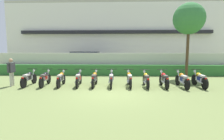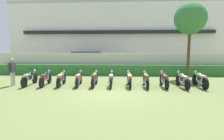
% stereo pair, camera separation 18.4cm
% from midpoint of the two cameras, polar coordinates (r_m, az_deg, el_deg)
% --- Properties ---
extents(ground, '(60.00, 60.00, 0.00)m').
position_cam_midpoint_polar(ground, '(8.71, -0.09, -7.48)').
color(ground, olive).
extents(building, '(25.32, 6.50, 7.63)m').
position_cam_midpoint_polar(building, '(23.60, 2.02, 10.77)').
color(building, white).
rests_on(building, ground).
extents(compound_wall, '(24.05, 0.30, 1.80)m').
position_cam_midpoint_polar(compound_wall, '(15.27, 1.35, 2.06)').
color(compound_wall, beige).
rests_on(compound_wall, ground).
extents(hedge_row, '(19.24, 0.70, 0.86)m').
position_cam_midpoint_polar(hedge_row, '(14.62, 1.26, 0.00)').
color(hedge_row, '#337033').
rests_on(hedge_row, ground).
extents(parked_car, '(4.52, 2.11, 1.89)m').
position_cam_midpoint_polar(parked_car, '(18.22, -7.32, 2.87)').
color(parked_car, navy).
rests_on(parked_car, ground).
extents(tree_near_inspector, '(2.28, 2.28, 5.48)m').
position_cam_midpoint_polar(tree_near_inspector, '(14.61, 24.05, 14.69)').
color(tree_near_inspector, '#4C3823').
rests_on(tree_near_inspector, ground).
extents(motorcycle_in_row_0, '(0.60, 1.93, 0.96)m').
position_cam_midpoint_polar(motorcycle_in_row_0, '(11.52, -24.41, -2.32)').
color(motorcycle_in_row_0, black).
rests_on(motorcycle_in_row_0, ground).
extents(motorcycle_in_row_1, '(0.60, 1.89, 0.96)m').
position_cam_midpoint_polar(motorcycle_in_row_1, '(11.11, -20.04, -2.44)').
color(motorcycle_in_row_1, black).
rests_on(motorcycle_in_row_1, ground).
extents(motorcycle_in_row_2, '(0.60, 1.80, 0.94)m').
position_cam_midpoint_polar(motorcycle_in_row_2, '(10.76, -15.44, -2.60)').
color(motorcycle_in_row_2, black).
rests_on(motorcycle_in_row_2, ground).
extents(motorcycle_in_row_3, '(0.60, 1.91, 0.95)m').
position_cam_midpoint_polar(motorcycle_in_row_3, '(10.53, -10.07, -2.65)').
color(motorcycle_in_row_3, black).
rests_on(motorcycle_in_row_3, ground).
extents(motorcycle_in_row_4, '(0.60, 1.85, 0.96)m').
position_cam_midpoint_polar(motorcycle_in_row_4, '(10.31, -5.10, -2.74)').
color(motorcycle_in_row_4, black).
rests_on(motorcycle_in_row_4, ground).
extents(motorcycle_in_row_5, '(0.60, 1.92, 0.96)m').
position_cam_midpoint_polar(motorcycle_in_row_5, '(10.22, 0.28, -2.78)').
color(motorcycle_in_row_5, black).
rests_on(motorcycle_in_row_5, ground).
extents(motorcycle_in_row_6, '(0.60, 1.93, 0.96)m').
position_cam_midpoint_polar(motorcycle_in_row_6, '(10.21, 6.03, -2.83)').
color(motorcycle_in_row_6, black).
rests_on(motorcycle_in_row_6, ground).
extents(motorcycle_in_row_7, '(0.60, 1.91, 0.94)m').
position_cam_midpoint_polar(motorcycle_in_row_7, '(10.26, 11.28, -2.94)').
color(motorcycle_in_row_7, black).
rests_on(motorcycle_in_row_7, ground).
extents(motorcycle_in_row_8, '(0.60, 1.82, 0.96)m').
position_cam_midpoint_polar(motorcycle_in_row_8, '(10.43, 16.77, -2.89)').
color(motorcycle_in_row_8, black).
rests_on(motorcycle_in_row_8, ground).
extents(motorcycle_in_row_9, '(0.60, 1.94, 0.95)m').
position_cam_midpoint_polar(motorcycle_in_row_9, '(10.67, 22.05, -2.90)').
color(motorcycle_in_row_9, black).
rests_on(motorcycle_in_row_9, ground).
extents(motorcycle_in_row_10, '(0.60, 1.86, 0.97)m').
position_cam_midpoint_polar(motorcycle_in_row_10, '(11.11, 26.72, -2.70)').
color(motorcycle_in_row_10, black).
rests_on(motorcycle_in_row_10, ground).
extents(inspector_person, '(0.22, 0.65, 1.60)m').
position_cam_midpoint_polar(inspector_person, '(11.81, -28.85, 0.08)').
color(inspector_person, beige).
rests_on(inspector_person, ground).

